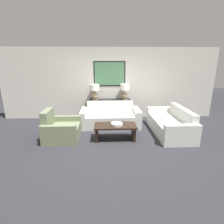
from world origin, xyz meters
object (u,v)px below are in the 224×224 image
decorative_bowl (117,124)px  table_lamp_right (125,90)px  table_lamp_left (95,90)px  console_table (110,109)px  couch_by_side (170,124)px  coffee_table (115,129)px  couch_by_back_wall (110,118)px  armchair_near_back_wall (61,130)px

decorative_bowl → table_lamp_right: bearing=77.3°
table_lamp_left → console_table: bearing=-0.0°
decorative_bowl → couch_by_side: bearing=15.1°
coffee_table → decorative_bowl: bearing=-42.7°
console_table → couch_by_back_wall: bearing=-90.0°
couch_by_side → console_table: bearing=142.5°
console_table → couch_by_back_wall: couch_by_back_wall is taller
coffee_table → armchair_near_back_wall: (-1.54, 0.09, -0.04)m
coffee_table → table_lamp_left: bearing=109.6°
couch_by_side → coffee_table: 1.79m
armchair_near_back_wall → decorative_bowl: bearing=-4.5°
table_lamp_left → decorative_bowl: bearing=-69.7°
coffee_table → couch_by_side: bearing=13.7°
table_lamp_left → coffee_table: size_ratio=0.49×
table_lamp_right → couch_by_back_wall: (-0.56, -0.69, -0.86)m
table_lamp_left → armchair_near_back_wall: 2.13m
table_lamp_right → decorative_bowl: size_ratio=1.75×
table_lamp_right → table_lamp_left: bearing=180.0°
armchair_near_back_wall → table_lamp_left: bearing=63.0°
coffee_table → decorative_bowl: (0.04, -0.04, 0.15)m
armchair_near_back_wall → coffee_table: bearing=-3.3°
table_lamp_left → armchair_near_back_wall: table_lamp_left is taller
table_lamp_left → coffee_table: bearing=-70.4°
couch_by_back_wall → decorative_bowl: (0.14, -1.18, 0.19)m
console_table → armchair_near_back_wall: 2.27m
table_lamp_right → armchair_near_back_wall: size_ratio=0.59×
table_lamp_right → armchair_near_back_wall: bearing=-138.9°
coffee_table → couch_by_back_wall: bearing=94.9°
table_lamp_right → console_table: bearing=-180.0°
table_lamp_left → coffee_table: (0.65, -1.83, -0.81)m
console_table → couch_by_side: 2.32m
armchair_near_back_wall → couch_by_side: bearing=5.8°
table_lamp_left → couch_by_back_wall: 1.23m
table_lamp_left → armchair_near_back_wall: bearing=-117.0°
decorative_bowl → armchair_near_back_wall: 1.60m
table_lamp_left → coffee_table: 2.11m
couch_by_back_wall → coffee_table: size_ratio=1.70×
table_lamp_right → decorative_bowl: table_lamp_right is taller
console_table → decorative_bowl: console_table is taller
table_lamp_left → decorative_bowl: table_lamp_left is taller
console_table → couch_by_side: bearing=-37.5°
console_table → couch_by_back_wall: (0.00, -0.69, -0.11)m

